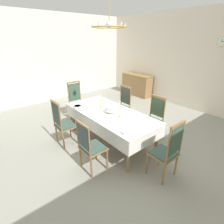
% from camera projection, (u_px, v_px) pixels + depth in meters
% --- Properties ---
extents(ground, '(7.75, 6.79, 0.04)m').
position_uv_depth(ground, '(115.00, 139.00, 4.42)').
color(ground, gray).
extents(back_wall, '(7.75, 0.08, 3.24)m').
position_uv_depth(back_wall, '(193.00, 62.00, 5.78)').
color(back_wall, silver).
rests_on(back_wall, ground).
extents(left_wall, '(0.08, 6.79, 3.24)m').
position_uv_depth(left_wall, '(48.00, 59.00, 6.53)').
color(left_wall, silver).
rests_on(left_wall, ground).
extents(dining_table, '(2.34, 1.05, 0.76)m').
position_uv_depth(dining_table, '(110.00, 115.00, 4.04)').
color(dining_table, olive).
rests_on(dining_table, ground).
extents(tablecloth, '(2.36, 1.07, 0.31)m').
position_uv_depth(tablecloth, '(110.00, 115.00, 4.04)').
color(tablecloth, white).
rests_on(tablecloth, dining_table).
extents(chair_south_a, '(0.44, 0.42, 1.12)m').
position_uv_depth(chair_south_a, '(63.00, 123.00, 3.95)').
color(chair_south_a, olive).
rests_on(chair_south_a, ground).
extents(chair_north_a, '(0.44, 0.42, 1.10)m').
position_uv_depth(chair_north_a, '(122.00, 105.00, 5.04)').
color(chair_north_a, '#866245').
rests_on(chair_north_a, ground).
extents(chair_south_b, '(0.44, 0.42, 1.05)m').
position_uv_depth(chair_south_b, '(90.00, 146.00, 3.16)').
color(chair_south_b, olive).
rests_on(chair_south_b, ground).
extents(chair_north_b, '(0.44, 0.42, 1.08)m').
position_uv_depth(chair_north_b, '(153.00, 118.00, 4.24)').
color(chair_north_b, olive).
rests_on(chair_north_b, ground).
extents(chair_head_west, '(0.42, 0.44, 1.18)m').
position_uv_depth(chair_head_west, '(77.00, 102.00, 5.20)').
color(chair_head_west, olive).
rests_on(chair_head_west, ground).
extents(chair_head_east, '(0.42, 0.44, 1.15)m').
position_uv_depth(chair_head_east, '(167.00, 150.00, 2.97)').
color(chair_head_east, olive).
rests_on(chair_head_east, ground).
extents(soup_tureen, '(0.28, 0.28, 0.22)m').
position_uv_depth(soup_tureen, '(111.00, 109.00, 3.93)').
color(soup_tureen, white).
rests_on(soup_tureen, tablecloth).
extents(candlestick_west, '(0.07, 0.07, 0.35)m').
position_uv_depth(candlestick_west, '(101.00, 103.00, 4.20)').
color(candlestick_west, gold).
rests_on(candlestick_west, tablecloth).
extents(candlestick_east, '(0.07, 0.07, 0.38)m').
position_uv_depth(candlestick_east, '(120.00, 111.00, 3.70)').
color(candlestick_east, gold).
rests_on(candlestick_east, tablecloth).
extents(bowl_near_left, '(0.20, 0.20, 0.04)m').
position_uv_depth(bowl_near_left, '(78.00, 106.00, 4.29)').
color(bowl_near_left, white).
rests_on(bowl_near_left, tablecloth).
extents(bowl_near_right, '(0.18, 0.18, 0.04)m').
position_uv_depth(bowl_near_right, '(95.00, 115.00, 3.84)').
color(bowl_near_right, white).
rests_on(bowl_near_right, tablecloth).
extents(bowl_far_left, '(0.16, 0.16, 0.03)m').
position_uv_depth(bowl_far_left, '(112.00, 104.00, 4.47)').
color(bowl_far_left, white).
rests_on(bowl_far_left, tablecloth).
extents(bowl_far_right, '(0.19, 0.19, 0.05)m').
position_uv_depth(bowl_far_right, '(126.00, 132.00, 3.12)').
color(bowl_far_right, white).
rests_on(bowl_far_right, tablecloth).
extents(spoon_primary, '(0.05, 0.18, 0.01)m').
position_uv_depth(spoon_primary, '(76.00, 105.00, 4.41)').
color(spoon_primary, gold).
rests_on(spoon_primary, tablecloth).
extents(spoon_secondary, '(0.05, 0.18, 0.01)m').
position_uv_depth(spoon_secondary, '(93.00, 113.00, 3.95)').
color(spoon_secondary, gold).
rests_on(spoon_secondary, tablecloth).
extents(sideboard, '(1.44, 0.48, 0.90)m').
position_uv_depth(sideboard, '(137.00, 85.00, 7.59)').
color(sideboard, olive).
rests_on(sideboard, ground).
extents(mounted_clock, '(0.28, 0.06, 0.28)m').
position_uv_depth(mounted_clock, '(222.00, 41.00, 4.93)').
color(mounted_clock, '#D1B251').
extents(chandelier, '(0.70, 0.69, 0.66)m').
position_uv_depth(chandelier, '(109.00, 27.00, 3.30)').
color(chandelier, gold).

